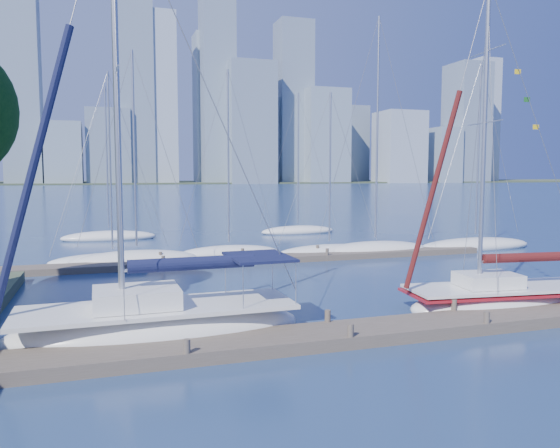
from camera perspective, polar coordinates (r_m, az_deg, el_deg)
name	(u,v)px	position (r m, az deg, el deg)	size (l,w,h in m)	color
ground	(338,341)	(18.10, 6.12, -12.06)	(700.00, 700.00, 0.00)	navy
near_dock	(338,335)	(18.04, 6.13, -11.46)	(26.00, 2.00, 0.40)	#50463B
far_dock	(262,259)	(33.45, -1.93, -3.69)	(30.00, 1.80, 0.36)	#50463B
far_shore	(116,183)	(335.89, -16.73, 4.11)	(800.00, 100.00, 1.50)	#38472D
sailboat_navy	(158,306)	(18.31, -12.64, -8.39)	(9.55, 3.25, 15.07)	white
sailboat_maroon	(500,283)	(23.42, 22.01, -5.78)	(8.26, 3.52, 13.12)	white
bg_boat_0	(113,260)	(34.24, -17.06, -3.63)	(7.56, 4.73, 11.63)	white
bg_boat_1	(137,259)	(33.78, -14.72, -3.60)	(7.67, 4.87, 12.92)	white
bg_boat_2	(229,252)	(35.97, -5.34, -2.96)	(6.92, 2.96, 12.37)	white
bg_boat_3	(329,252)	(36.40, 5.17, -2.89)	(7.19, 2.32, 10.98)	white
bg_boat_4	(375,249)	(37.41, 9.94, -2.60)	(8.12, 4.90, 16.01)	white
bg_boat_5	(475,245)	(41.65, 19.73, -2.10)	(9.32, 4.01, 13.55)	white
bg_boat_6	(109,237)	(46.81, -17.43, -1.27)	(7.84, 4.06, 12.71)	white
bg_boat_7	(298,231)	(49.52, 1.89, -0.69)	(7.21, 3.98, 12.87)	white
skyline	(156,115)	(309.29, -12.78, 11.09)	(502.54, 51.31, 120.08)	gray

